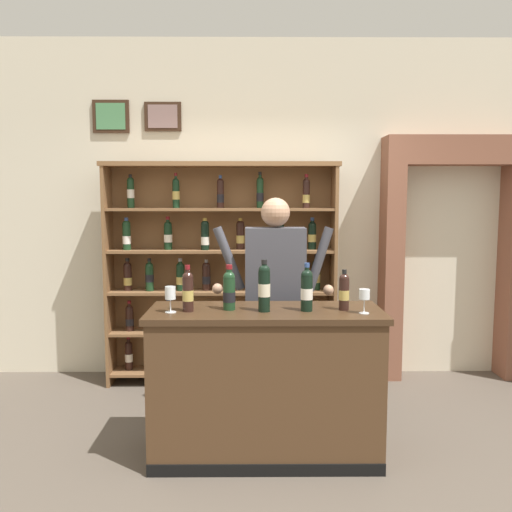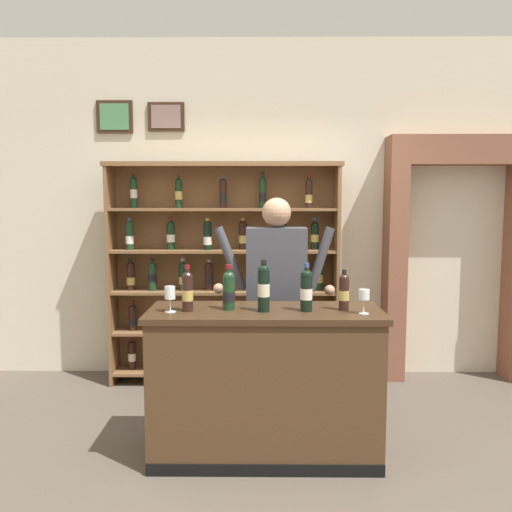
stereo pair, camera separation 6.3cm
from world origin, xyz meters
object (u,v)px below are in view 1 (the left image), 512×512
tasting_bottle_vin_santo (264,287)px  tasting_counter (265,383)px  wine_shelf (222,270)px  wine_glass_right (364,296)px  shopkeeper (275,282)px  tasting_bottle_rosso (229,290)px  tasting_bottle_brunello (344,291)px  tasting_bottle_bianco (188,291)px  wine_glass_spare (170,295)px  tasting_bottle_riserva (307,289)px

tasting_bottle_vin_santo → tasting_counter: bearing=80.1°
wine_shelf → wine_glass_right: bearing=-58.2°
shopkeeper → tasting_bottle_rosso: size_ratio=5.82×
wine_shelf → tasting_bottle_brunello: (0.88, -1.49, 0.06)m
shopkeeper → tasting_bottle_brunello: size_ratio=6.48×
tasting_bottle_bianco → tasting_bottle_rosso: size_ratio=1.01×
tasting_bottle_vin_santo → wine_shelf: bearing=103.2°
wine_glass_spare → tasting_bottle_rosso: bearing=12.6°
tasting_bottle_bianco → tasting_bottle_vin_santo: 0.49m
wine_shelf → wine_glass_right: size_ratio=13.65×
tasting_counter → tasting_bottle_rosso: bearing=179.4°
tasting_bottle_bianco → shopkeeper: bearing=47.8°
tasting_bottle_riserva → tasting_bottle_vin_santo: bearing=-177.2°
shopkeeper → tasting_bottle_vin_santo: (-0.10, -0.66, 0.08)m
wine_shelf → wine_glass_right: wine_shelf is taller
tasting_counter → wine_glass_right: 0.88m
tasting_counter → wine_glass_spare: (-0.61, -0.08, 0.61)m
wine_shelf → tasting_bottle_riserva: 1.64m
tasting_bottle_brunello → wine_glass_spare: (-1.12, -0.07, -0.01)m
wine_shelf → tasting_bottle_riserva: bearing=-67.3°
shopkeeper → tasting_bottle_rosso: bearing=-118.4°
wine_shelf → tasting_counter: (0.37, -1.47, -0.56)m
tasting_bottle_vin_santo → tasting_bottle_bianco: bearing=179.1°
tasting_counter → shopkeeper: 0.84m
tasting_bottle_rosso → wine_glass_right: (0.86, -0.12, -0.02)m
tasting_counter → tasting_bottle_brunello: 0.81m
tasting_bottle_rosso → wine_glass_spare: tasting_bottle_rosso is taller
tasting_bottle_bianco → tasting_bottle_vin_santo: tasting_bottle_vin_santo is taller
shopkeeper → tasting_bottle_vin_santo: size_ratio=5.14×
tasting_counter → tasting_bottle_riserva: bearing=-8.6°
shopkeeper → tasting_bottle_bianco: shopkeeper is taller
wine_shelf → wine_glass_right: 1.88m
tasting_bottle_riserva → wine_glass_right: tasting_bottle_riserva is taller
tasting_bottle_rosso → wine_glass_right: size_ratio=1.90×
tasting_counter → tasting_bottle_riserva: (0.27, -0.04, 0.64)m
wine_shelf → tasting_bottle_riserva: wine_shelf is taller
tasting_bottle_bianco → tasting_bottle_brunello: (1.01, 0.04, -0.01)m
tasting_bottle_vin_santo → tasting_bottle_brunello: 0.52m
tasting_bottle_vin_santo → wine_glass_right: (0.63, -0.07, -0.05)m
tasting_counter → wine_glass_spare: size_ratio=9.13×
shopkeeper → tasting_bottle_riserva: bearing=-74.7°
wine_glass_spare → wine_shelf: bearing=81.3°
tasting_counter → wine_glass_right: (0.62, -0.12, 0.61)m
wine_glass_right → tasting_bottle_vin_santo: bearing=174.0°
wine_shelf → tasting_bottle_vin_santo: (0.36, -1.53, 0.10)m
wine_glass_spare → tasting_counter: bearing=7.6°
shopkeeper → wine_glass_spare: 0.98m
wine_shelf → tasting_counter: size_ratio=1.39×
tasting_counter → tasting_bottle_riserva: size_ratio=4.90×
wine_shelf → tasting_bottle_brunello: 1.73m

